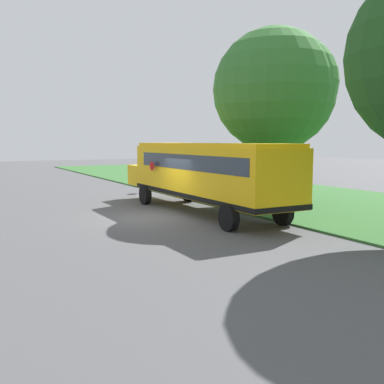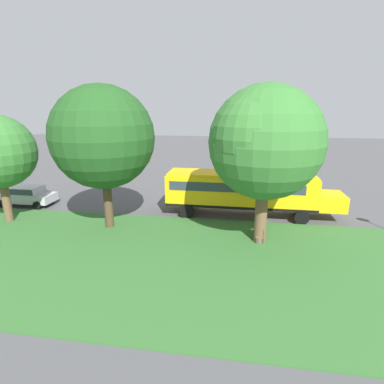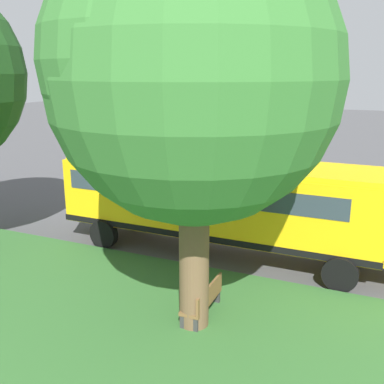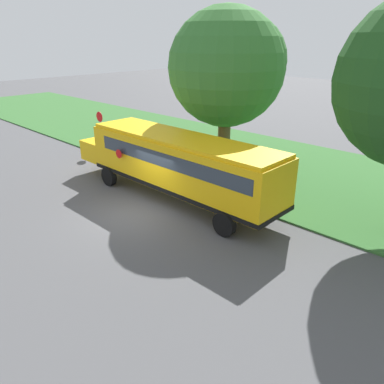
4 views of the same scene
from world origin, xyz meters
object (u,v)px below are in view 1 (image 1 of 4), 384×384
(school_bus, at_px, (204,171))
(oak_tree_beside_bus, at_px, (279,88))
(park_bench, at_px, (264,195))
(stop_sign, at_px, (159,164))

(school_bus, relative_size, oak_tree_beside_bus, 1.39)
(oak_tree_beside_bus, bearing_deg, park_bench, -19.26)
(oak_tree_beside_bus, relative_size, stop_sign, 3.25)
(school_bus, height_order, stop_sign, school_bus)
(stop_sign, height_order, park_bench, stop_sign)
(school_bus, bearing_deg, stop_sign, -102.19)
(stop_sign, bearing_deg, school_bus, 77.81)
(school_bus, relative_size, park_bench, 7.75)
(oak_tree_beside_bus, relative_size, park_bench, 5.56)
(park_bench, bearing_deg, stop_sign, -76.41)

